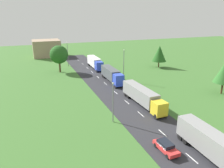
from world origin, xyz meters
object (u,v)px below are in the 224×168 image
Objects in this scene: truck_third at (112,74)px; tree_birch at (159,54)px; truck_fourth at (95,62)px; lamppost_third at (124,64)px; lamppost_fourth at (68,53)px; truck_lead at (213,145)px; truck_second at (142,96)px; distant_building at (47,48)px; lamppost_second at (113,100)px; car_second at (166,147)px; tree_elm at (59,55)px.

tree_birch reaches higher than truck_third.
tree_birch is (22.31, -7.01, 2.89)m from truck_fourth.
lamppost_third is 1.04× the size of lamppost_fourth.
lamppost_fourth reaches higher than truck_third.
truck_lead is at bearing -115.15° from tree_birch.
distant_building is at bearing 102.00° from truck_second.
lamppost_fourth is (-8.19, 61.93, 2.73)m from truck_lead.
tree_birch is at bearing 29.49° from lamppost_third.
truck_second is 35.33m from truck_fourth.
lamppost_second is at bearing -110.55° from truck_third.
truck_fourth is (0.16, 54.87, -0.01)m from truck_lead.
truck_second is at bearing -89.70° from truck_third.
lamppost_fourth is (-3.42, 58.25, 4.15)m from car_second.
lamppost_fourth is (-8.17, 24.42, 2.74)m from truck_third.
truck_lead is 6.18m from car_second.
truck_fourth reaches higher than car_second.
lamppost_fourth is at bearing -76.24° from distant_building.
tree_elm is (-15.95, 16.85, 0.85)m from lamppost_third.
truck_lead is 19.54m from truck_second.
tree_birch is (18.91, 10.69, -0.03)m from lamppost_third.
distant_building is at bearing 114.94° from truck_fourth.
truck_third is 1.42× the size of tree_elm.
lamppost_second reaches higher than truck_fourth.
car_second is at bearing 142.41° from truck_lead.
tree_birch is 51.93m from distant_building.
car_second is at bearing -97.99° from truck_third.
lamppost_third is at bearing -46.57° from tree_elm.
distant_building is at bearing 134.37° from tree_birch.
lamppost_third is (3.58, -0.34, 2.91)m from truck_third.
distant_building is (-13.84, 84.97, 1.51)m from truck_lead.
lamppost_fourth is 1.13× the size of tree_birch.
truck_fourth is 41.12m from lamppost_second.
truck_second is 1.14× the size of truck_third.
lamppost_third is (3.40, -17.71, 2.92)m from truck_fourth.
truck_fourth is 2.94× the size of car_second.
tree_elm reaches higher than truck_fourth.
distant_building is (-13.82, 47.46, 1.51)m from truck_third.
lamppost_second is at bearing -85.70° from distant_building.
truck_lead is 1.68× the size of lamppost_second.
truck_third is (-0.09, 17.97, 0.06)m from truck_second.
distant_building is (-14.00, 30.10, 1.52)m from truck_fourth.
lamppost_third reaches higher than truck_lead.
lamppost_third reaches higher than lamppost_fourth.
truck_second is 3.38× the size of car_second.
truck_fourth is 13.13m from tree_elm.
truck_third is 20.97m from tree_elm.
car_second is 0.46× the size of lamppost_third.
lamppost_fourth is 9.02m from tree_elm.
truck_third is 1.61× the size of tree_birch.
lamppost_third is (3.56, 37.16, 2.91)m from truck_lead.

